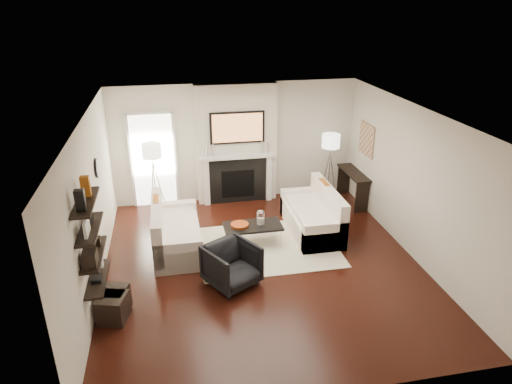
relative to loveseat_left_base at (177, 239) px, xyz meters
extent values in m
plane|color=black|center=(1.46, -0.85, -0.21)|extent=(6.00, 6.00, 0.00)
plane|color=white|center=(1.46, -0.85, 2.49)|extent=(6.00, 6.00, 0.00)
plane|color=silver|center=(1.46, 2.15, 1.14)|extent=(5.50, 0.00, 5.50)
plane|color=silver|center=(1.46, -3.85, 1.14)|extent=(5.50, 0.00, 5.50)
plane|color=silver|center=(-1.29, -0.85, 1.14)|extent=(0.00, 6.00, 6.00)
plane|color=silver|center=(4.21, -0.85, 1.14)|extent=(0.00, 6.00, 6.00)
cube|color=silver|center=(1.46, 2.03, 1.14)|extent=(1.80, 0.25, 2.70)
cube|color=black|center=(1.46, 1.89, 0.31)|extent=(1.30, 0.02, 1.04)
cube|color=black|center=(1.46, 1.89, 0.24)|extent=(0.75, 0.02, 0.65)
cube|color=white|center=(0.74, 1.86, 0.34)|extent=(0.12, 0.08, 1.10)
cube|color=white|center=(2.18, 1.86, 0.34)|extent=(0.12, 0.08, 1.10)
cube|color=white|center=(1.46, 1.84, 0.91)|extent=(1.70, 0.18, 0.07)
cube|color=black|center=(1.46, 1.87, 1.57)|extent=(1.20, 0.06, 0.70)
cube|color=#BF723F|center=(1.46, 1.83, 1.57)|extent=(1.10, 0.00, 0.62)
cylinder|color=silver|center=(0.91, 1.85, 1.09)|extent=(0.04, 0.04, 0.30)
cylinder|color=silver|center=(0.78, 1.85, 1.06)|extent=(0.04, 0.04, 0.24)
cylinder|color=silver|center=(2.01, 1.85, 1.09)|extent=(0.04, 0.04, 0.30)
cylinder|color=silver|center=(2.14, 1.85, 1.06)|extent=(0.04, 0.04, 0.24)
cube|color=white|center=(-0.39, 2.13, 0.84)|extent=(0.90, 0.02, 2.10)
cube|color=white|center=(-0.87, 2.11, 0.84)|extent=(0.06, 0.06, 2.16)
cube|color=white|center=(0.09, 2.11, 0.84)|extent=(0.06, 0.06, 2.16)
cube|color=white|center=(-0.39, 2.11, 1.92)|extent=(1.02, 0.06, 0.06)
cube|color=beige|center=(1.68, -0.27, -0.20)|extent=(2.60, 2.00, 0.01)
cube|color=white|center=(0.00, 0.00, 0.00)|extent=(0.85, 1.80, 0.42)
cube|color=white|center=(-0.33, 0.00, 0.32)|extent=(0.18, 1.80, 0.80)
cube|color=white|center=(0.00, -0.81, 0.09)|extent=(0.85, 0.18, 0.60)
cube|color=white|center=(0.00, 0.81, 0.09)|extent=(0.85, 0.18, 0.60)
cube|color=white|center=(0.05, 0.00, 0.26)|extent=(0.63, 1.44, 0.10)
cube|color=#A95814|center=(-0.33, 0.30, 0.52)|extent=(0.10, 0.42, 0.42)
cube|color=black|center=(-0.33, -0.30, 0.51)|extent=(0.10, 0.40, 0.40)
cube|color=white|center=(2.69, 0.18, 0.00)|extent=(0.85, 1.80, 0.42)
cube|color=white|center=(3.02, 0.18, 0.32)|extent=(0.18, 1.80, 0.80)
cube|color=white|center=(2.69, -0.63, 0.09)|extent=(0.85, 0.18, 0.60)
cube|color=white|center=(2.69, 0.99, 0.09)|extent=(0.85, 0.18, 0.60)
cube|color=white|center=(2.64, 0.18, 0.26)|extent=(0.63, 1.44, 0.10)
cube|color=#A95814|center=(3.02, 0.48, 0.52)|extent=(0.10, 0.42, 0.42)
cube|color=black|center=(3.02, -0.12, 0.51)|extent=(0.10, 0.40, 0.40)
cube|color=black|center=(1.42, -0.13, 0.19)|extent=(1.10, 0.55, 0.04)
cylinder|color=silver|center=(0.92, -0.35, -0.02)|extent=(0.02, 0.02, 0.38)
cylinder|color=silver|center=(1.92, -0.35, -0.02)|extent=(0.02, 0.02, 0.38)
cylinder|color=silver|center=(0.92, 0.09, -0.02)|extent=(0.02, 0.02, 0.38)
cylinder|color=silver|center=(1.92, 0.09, -0.02)|extent=(0.02, 0.02, 0.38)
cylinder|color=white|center=(1.57, -0.13, 0.35)|extent=(0.15, 0.15, 0.26)
cylinder|color=white|center=(1.57, -0.13, 0.29)|extent=(0.10, 0.10, 0.15)
cylinder|color=#A64A1B|center=(1.17, -0.13, 0.24)|extent=(0.34, 0.34, 0.06)
imported|color=black|center=(0.85, -1.33, 0.18)|extent=(1.01, 1.00, 0.78)
cylinder|color=silver|center=(-0.39, 1.62, 0.39)|extent=(0.02, 0.02, 1.20)
cylinder|color=white|center=(-0.39, 1.62, 1.24)|extent=(0.40, 0.40, 0.30)
cylinder|color=silver|center=(-0.28, 1.62, 0.39)|extent=(0.25, 0.02, 1.23)
cylinder|color=silver|center=(-0.44, 1.71, 0.39)|extent=(0.14, 0.22, 1.23)
cylinder|color=silver|center=(-0.44, 1.52, 0.39)|extent=(0.14, 0.22, 1.23)
cylinder|color=silver|center=(3.51, 1.55, 0.39)|extent=(0.02, 0.02, 1.20)
cylinder|color=white|center=(3.51, 1.55, 1.24)|extent=(0.40, 0.40, 0.30)
cylinder|color=silver|center=(3.62, 1.55, 0.39)|extent=(0.25, 0.02, 1.23)
cylinder|color=silver|center=(3.46, 1.65, 0.39)|extent=(0.14, 0.22, 1.23)
cylinder|color=silver|center=(3.46, 1.46, 0.39)|extent=(0.14, 0.22, 1.23)
cube|color=black|center=(4.03, 1.36, 0.52)|extent=(0.35, 1.20, 0.04)
cube|color=black|center=(4.03, 0.81, 0.14)|extent=(0.30, 0.04, 0.71)
cube|color=black|center=(4.03, 1.91, 0.14)|extent=(0.30, 0.04, 0.71)
cube|color=tan|center=(4.19, 1.20, 1.34)|extent=(0.03, 0.70, 0.70)
cube|color=black|center=(-1.16, -1.85, 0.49)|extent=(0.25, 1.00, 0.03)
cube|color=black|center=(-1.16, -1.85, 0.89)|extent=(0.25, 1.00, 0.04)
cube|color=black|center=(-1.16, -1.85, 1.29)|extent=(0.25, 1.00, 0.04)
cube|color=black|center=(-1.16, -1.85, 1.69)|extent=(0.25, 1.00, 0.04)
cube|color=black|center=(-1.16, -2.14, 1.85)|extent=(0.12, 0.10, 0.28)
cube|color=#A95814|center=(-1.16, -1.67, 1.85)|extent=(0.12, 0.10, 0.28)
cube|color=white|center=(-1.16, -2.03, 1.42)|extent=(0.04, 0.30, 0.22)
cube|color=black|center=(-1.16, -1.67, 1.40)|extent=(0.04, 0.22, 0.18)
cube|color=black|center=(-1.16, -2.15, 1.01)|extent=(0.18, 0.25, 0.20)
cube|color=black|center=(-1.16, -1.62, 0.97)|extent=(0.15, 0.12, 0.12)
cube|color=black|center=(-1.16, -1.92, 0.53)|extent=(0.14, 0.20, 0.05)
cube|color=white|center=(-1.16, -1.57, 0.60)|extent=(0.10, 0.10, 0.18)
cylinder|color=black|center=(-1.27, 0.05, 1.49)|extent=(0.04, 0.34, 0.34)
cylinder|color=white|center=(-1.24, 0.05, 1.49)|extent=(0.01, 0.29, 0.29)
cube|color=black|center=(-1.01, -1.72, -0.01)|extent=(0.50, 0.50, 0.40)
cube|color=black|center=(-1.01, -1.90, -0.01)|extent=(0.49, 0.49, 0.40)
camera|label=1|loc=(0.01, -7.67, 4.21)|focal=32.00mm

